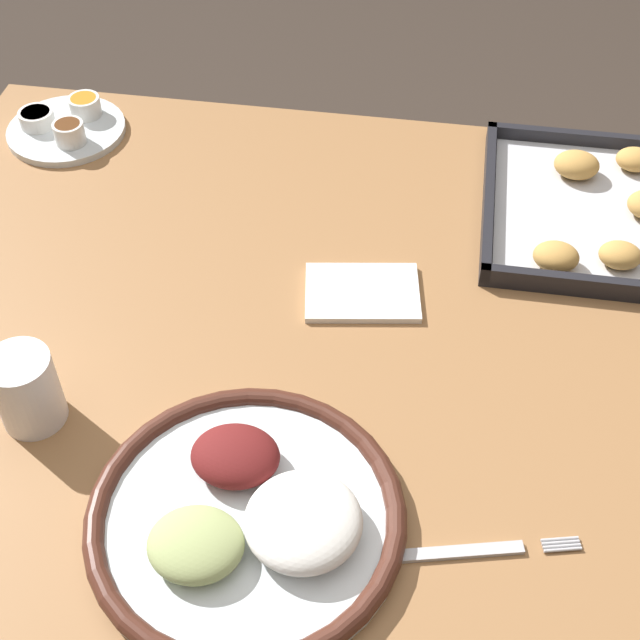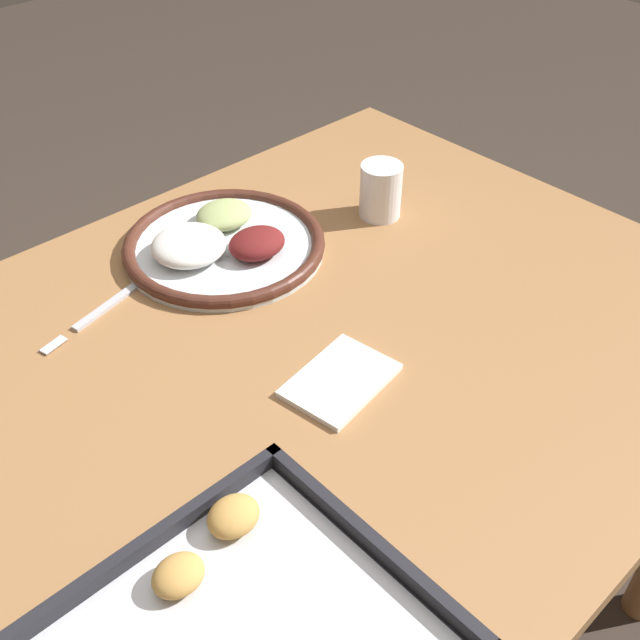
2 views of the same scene
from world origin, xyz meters
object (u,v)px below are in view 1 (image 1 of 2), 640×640
at_px(fork, 453,552).
at_px(napkin, 362,292).
at_px(baking_tray, 626,213).
at_px(drinking_cup, 26,390).
at_px(dinner_plate, 249,515).
at_px(saucer_plate, 65,125).

xyz_separation_m(fork, napkin, (-0.12, 0.32, 0.00)).
xyz_separation_m(baking_tray, napkin, (-0.31, -0.19, -0.01)).
bearing_deg(baking_tray, napkin, -148.96).
xyz_separation_m(baking_tray, drinking_cup, (-0.62, -0.42, 0.03)).
bearing_deg(dinner_plate, fork, -0.46).
xyz_separation_m(fork, baking_tray, (0.19, 0.50, 0.01)).
distance_m(fork, drinking_cup, 0.44).
height_order(saucer_plate, drinking_cup, drinking_cup).
relative_size(baking_tray, drinking_cup, 4.33).
bearing_deg(drinking_cup, saucer_plate, 106.64).
distance_m(saucer_plate, napkin, 0.52).
xyz_separation_m(dinner_plate, drinking_cup, (-0.24, 0.09, 0.03)).
height_order(dinner_plate, baking_tray, dinner_plate).
xyz_separation_m(saucer_plate, drinking_cup, (0.14, -0.48, 0.03)).
distance_m(baking_tray, drinking_cup, 0.75).
distance_m(fork, saucer_plate, 0.81).
relative_size(dinner_plate, fork, 1.43).
distance_m(fork, baking_tray, 0.54).
bearing_deg(dinner_plate, baking_tray, 53.22).
bearing_deg(saucer_plate, napkin, -29.52).
bearing_deg(napkin, baking_tray, 31.04).
distance_m(baking_tray, napkin, 0.36).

